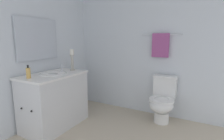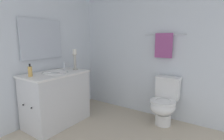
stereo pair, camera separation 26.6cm
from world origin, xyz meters
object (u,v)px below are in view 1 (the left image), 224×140
at_px(mirror, 38,39).
at_px(sink_basin, 53,76).
at_px(vanity_cabinet, 55,100).
at_px(soap_bottle, 28,73).
at_px(toilet, 162,101).
at_px(towel_near_vanity, 160,45).
at_px(towel_bar, 161,35).
at_px(candle_holder_tall, 72,59).

bearing_deg(mirror, sink_basin, 0.20).
relative_size(vanity_cabinet, soap_bottle, 5.51).
xyz_separation_m(vanity_cabinet, sink_basin, (0.00, 0.00, 0.38)).
xyz_separation_m(mirror, toilet, (1.72, 0.92, -0.98)).
xyz_separation_m(sink_basin, soap_bottle, (-0.06, -0.37, 0.11)).
bearing_deg(mirror, towel_near_vanity, 35.11).
distance_m(vanity_cabinet, mirror, 0.97).
relative_size(mirror, towel_bar, 1.11).
bearing_deg(towel_bar, soap_bottle, -132.21).
bearing_deg(sink_basin, toilet, 32.53).
bearing_deg(soap_bottle, sink_basin, 81.49).
relative_size(mirror, toilet, 0.98).
xyz_separation_m(sink_basin, toilet, (1.44, 0.92, -0.43)).
bearing_deg(toilet, mirror, -151.88).
xyz_separation_m(sink_basin, towel_bar, (1.32, 1.14, 0.63)).
height_order(vanity_cabinet, soap_bottle, soap_bottle).
relative_size(towel_bar, towel_near_vanity, 1.68).
relative_size(candle_holder_tall, towel_bar, 0.53).
bearing_deg(vanity_cabinet, soap_bottle, -98.54).
bearing_deg(towel_bar, sink_basin, -139.12).
relative_size(mirror, towel_near_vanity, 1.86).
xyz_separation_m(candle_holder_tall, towel_bar, (1.26, 0.76, 0.40)).
bearing_deg(towel_near_vanity, towel_bar, 90.00).
relative_size(toilet, towel_bar, 1.13).
bearing_deg(mirror, toilet, 28.12).
distance_m(sink_basin, candle_holder_tall, 0.44).
bearing_deg(mirror, towel_bar, 35.54).
height_order(toilet, towel_near_vanity, towel_near_vanity).
xyz_separation_m(soap_bottle, towel_near_vanity, (1.37, 1.49, 0.34)).
xyz_separation_m(vanity_cabinet, towel_bar, (1.32, 1.14, 1.00)).
bearing_deg(sink_basin, candle_holder_tall, 82.25).
height_order(sink_basin, soap_bottle, soap_bottle).
bearing_deg(vanity_cabinet, towel_bar, 40.90).
bearing_deg(soap_bottle, vanity_cabinet, 81.46).
distance_m(soap_bottle, towel_bar, 2.11).
height_order(mirror, towel_bar, mirror).
xyz_separation_m(mirror, candle_holder_tall, (0.33, 0.38, -0.33)).
xyz_separation_m(mirror, towel_near_vanity, (1.60, 1.12, -0.10)).
bearing_deg(vanity_cabinet, towel_near_vanity, 40.45).
xyz_separation_m(vanity_cabinet, candle_holder_tall, (0.05, 0.38, 0.60)).
xyz_separation_m(candle_holder_tall, soap_bottle, (-0.11, -0.75, -0.11)).
distance_m(mirror, towel_near_vanity, 1.95).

